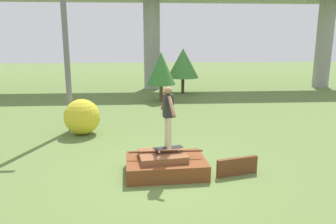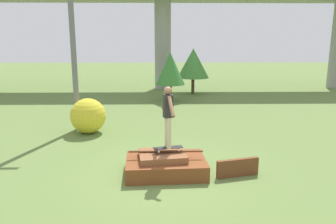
# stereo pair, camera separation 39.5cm
# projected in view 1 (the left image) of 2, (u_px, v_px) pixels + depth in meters

# --- Properties ---
(ground_plane) EXTENTS (80.00, 80.00, 0.00)m
(ground_plane) POSITION_uv_depth(u_px,v_px,m) (166.00, 173.00, 8.43)
(ground_plane) COLOR olive
(scrap_pile) EXTENTS (2.09, 1.51, 0.62)m
(scrap_pile) POSITION_uv_depth(u_px,v_px,m) (165.00, 164.00, 8.37)
(scrap_pile) COLOR brown
(scrap_pile) RESTS_ON ground_plane
(scrap_plank_loose) EXTENTS (1.11, 0.38, 0.46)m
(scrap_plank_loose) POSITION_uv_depth(u_px,v_px,m) (237.00, 166.00, 8.27)
(scrap_plank_loose) COLOR brown
(scrap_plank_loose) RESTS_ON ground_plane
(skateboard) EXTENTS (0.78, 0.38, 0.09)m
(skateboard) POSITION_uv_depth(u_px,v_px,m) (168.00, 148.00, 8.26)
(skateboard) COLOR black
(skateboard) RESTS_ON scrap_pile
(skater) EXTENTS (0.33, 1.02, 1.55)m
(skater) POSITION_uv_depth(u_px,v_px,m) (168.00, 113.00, 8.06)
(skater) COLOR #C6B78E
(skater) RESTS_ON skateboard
(highway_overpass) EXTENTS (44.00, 3.65, 6.47)m
(highway_overpass) POSITION_uv_depth(u_px,v_px,m) (151.00, 5.00, 21.58)
(highway_overpass) COLOR gray
(highway_overpass) RESTS_ON ground_plane
(utility_pole) EXTENTS (1.30, 0.20, 7.08)m
(utility_pole) POSITION_uv_depth(u_px,v_px,m) (65.00, 30.00, 11.52)
(utility_pole) COLOR slate
(utility_pole) RESTS_ON ground_plane
(tree_behind_left) EXTENTS (1.96, 1.96, 2.81)m
(tree_behind_left) POSITION_uv_depth(u_px,v_px,m) (183.00, 63.00, 20.25)
(tree_behind_left) COLOR #4C3823
(tree_behind_left) RESTS_ON ground_plane
(tree_behind_right) EXTENTS (1.56, 1.56, 2.69)m
(tree_behind_right) POSITION_uv_depth(u_px,v_px,m) (161.00, 69.00, 17.73)
(tree_behind_right) COLOR brown
(tree_behind_right) RESTS_ON ground_plane
(bush_yellow_flowering) EXTENTS (1.28, 1.28, 1.28)m
(bush_yellow_flowering) POSITION_uv_depth(u_px,v_px,m) (82.00, 117.00, 11.74)
(bush_yellow_flowering) COLOR gold
(bush_yellow_flowering) RESTS_ON ground_plane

